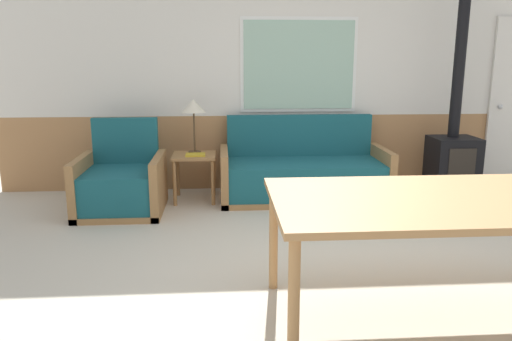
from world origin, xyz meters
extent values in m
plane|color=beige|center=(0.00, 0.00, 0.00)|extent=(16.00, 16.00, 0.00)
cube|color=#AD7A4C|center=(0.00, 2.63, 0.44)|extent=(7.20, 0.06, 0.89)
cube|color=silver|center=(0.00, 2.63, 1.79)|extent=(7.20, 0.06, 1.81)
cube|color=white|center=(-0.07, 2.59, 1.47)|extent=(1.37, 0.01, 1.09)
cube|color=#99BCA8|center=(-0.07, 2.58, 1.47)|extent=(1.29, 0.02, 1.01)
cube|color=#9E7042|center=(-0.07, 2.08, 0.03)|extent=(1.86, 0.83, 0.06)
cube|color=#195660|center=(-0.07, 2.06, 0.24)|extent=(1.70, 0.75, 0.37)
cube|color=#195660|center=(-0.07, 2.45, 0.67)|extent=(1.70, 0.10, 0.48)
cube|color=#9E7042|center=(-0.96, 2.08, 0.28)|extent=(0.08, 0.83, 0.57)
cube|color=#9E7042|center=(0.81, 2.08, 0.28)|extent=(0.08, 0.83, 0.57)
cube|color=#9E7042|center=(-2.03, 1.73, 0.03)|extent=(0.85, 0.86, 0.06)
cube|color=#195660|center=(-2.03, 1.71, 0.25)|extent=(0.69, 0.78, 0.38)
cube|color=#195660|center=(-2.03, 2.11, 0.68)|extent=(0.69, 0.10, 0.49)
cube|color=#9E7042|center=(-2.41, 1.73, 0.29)|extent=(0.08, 0.86, 0.58)
cube|color=#9E7042|center=(-1.64, 1.73, 0.29)|extent=(0.08, 0.86, 0.58)
cube|color=#9E7042|center=(-1.29, 2.11, 0.51)|extent=(0.47, 0.47, 0.03)
cylinder|color=#9E7042|center=(-1.50, 1.90, 0.25)|extent=(0.04, 0.04, 0.49)
cylinder|color=#9E7042|center=(-1.09, 1.90, 0.25)|extent=(0.04, 0.04, 0.49)
cylinder|color=#9E7042|center=(-1.50, 2.31, 0.25)|extent=(0.04, 0.04, 0.49)
cylinder|color=#9E7042|center=(-1.09, 2.31, 0.25)|extent=(0.04, 0.04, 0.49)
cylinder|color=#4C3823|center=(-1.29, 2.19, 0.53)|extent=(0.14, 0.14, 0.02)
cylinder|color=#4C3823|center=(-1.29, 2.19, 0.76)|extent=(0.02, 0.02, 0.43)
cone|color=beige|center=(-1.29, 2.19, 1.05)|extent=(0.27, 0.27, 0.14)
cube|color=gold|center=(-1.27, 2.03, 0.53)|extent=(0.21, 0.16, 0.02)
cube|color=#B27F4C|center=(0.28, -0.60, 0.75)|extent=(1.96, 1.08, 0.04)
cylinder|color=#B27F4C|center=(-0.64, -1.08, 0.37)|extent=(0.06, 0.06, 0.73)
cylinder|color=#B27F4C|center=(-0.64, -0.12, 0.37)|extent=(0.06, 0.06, 0.73)
cylinder|color=black|center=(1.43, 1.90, 0.05)|extent=(0.04, 0.04, 0.10)
cylinder|color=black|center=(1.84, 1.90, 0.05)|extent=(0.04, 0.04, 0.10)
cylinder|color=black|center=(1.43, 2.25, 0.05)|extent=(0.04, 0.04, 0.10)
cylinder|color=black|center=(1.84, 2.25, 0.05)|extent=(0.04, 0.04, 0.10)
cube|color=black|center=(1.63, 2.07, 0.39)|extent=(0.50, 0.44, 0.58)
cube|color=black|center=(1.63, 1.85, 0.39)|extent=(0.30, 0.01, 0.41)
cylinder|color=black|center=(1.63, 2.12, 1.60)|extent=(0.12, 0.12, 1.83)
sphere|color=silver|center=(2.40, 2.54, 0.98)|extent=(0.06, 0.06, 0.06)
camera|label=1|loc=(-0.99, -3.31, 1.57)|focal=35.00mm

